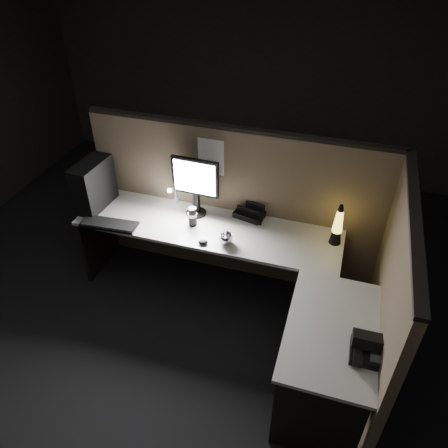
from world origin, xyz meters
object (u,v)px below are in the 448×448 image
(desk_phone, at_px, (370,348))
(monitor, at_px, (195,181))
(pc_tower, at_px, (94,185))
(lava_lamp, at_px, (337,227))
(keyboard, at_px, (109,224))

(desk_phone, bearing_deg, monitor, 143.56)
(pc_tower, relative_size, monitor, 0.81)
(pc_tower, bearing_deg, lava_lamp, 6.56)
(monitor, bearing_deg, keyboard, -146.33)
(lava_lamp, relative_size, desk_phone, 1.46)
(monitor, height_order, desk_phone, monitor)
(keyboard, bearing_deg, monitor, 27.30)
(keyboard, relative_size, lava_lamp, 1.33)
(desk_phone, bearing_deg, lava_lamp, 105.92)
(keyboard, bearing_deg, desk_phone, -21.96)
(pc_tower, distance_m, monitor, 0.93)
(monitor, distance_m, keyboard, 0.83)
(keyboard, bearing_deg, lava_lamp, 6.09)
(pc_tower, xyz_separation_m, keyboard, (0.26, -0.25, -0.21))
(keyboard, relative_size, desk_phone, 1.94)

